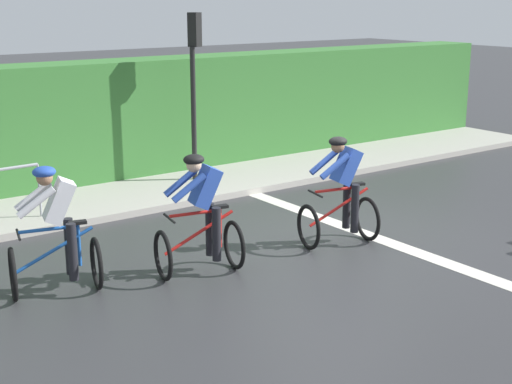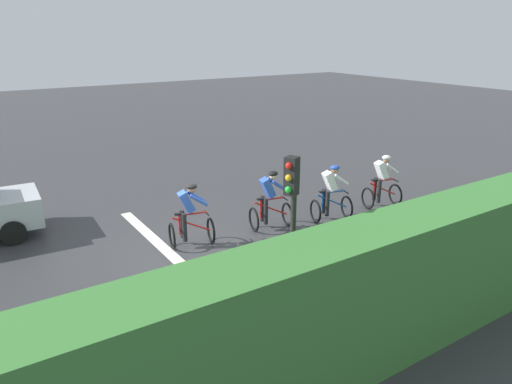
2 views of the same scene
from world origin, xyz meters
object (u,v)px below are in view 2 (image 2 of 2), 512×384
object	(u,v)px
cyclist_fourth	(189,217)
pedestrian_railing_kerbside	(439,220)
cyclist_lead	(382,183)
traffic_light_near_crossing	(292,221)
cyclist_second	(331,194)
cyclist_mid	(270,202)

from	to	relation	value
cyclist_fourth	pedestrian_railing_kerbside	world-z (taller)	cyclist_fourth
cyclist_fourth	pedestrian_railing_kerbside	size ratio (longest dim) A/B	0.46
cyclist_lead	traffic_light_near_crossing	size ratio (longest dim) A/B	0.50
cyclist_second	cyclist_fourth	bearing A→B (deg)	-98.75
cyclist_fourth	traffic_light_near_crossing	distance (m)	4.66
cyclist_second	cyclist_fourth	world-z (taller)	same
traffic_light_near_crossing	cyclist_second	bearing A→B (deg)	131.13
traffic_light_near_crossing	cyclist_lead	bearing A→B (deg)	120.47
traffic_light_near_crossing	cyclist_mid	bearing A→B (deg)	149.39
cyclist_second	cyclist_lead	bearing A→B (deg)	89.70
cyclist_lead	cyclist_mid	size ratio (longest dim) A/B	1.00
cyclist_lead	pedestrian_railing_kerbside	distance (m)	3.17
pedestrian_railing_kerbside	cyclist_mid	bearing A→B (deg)	-141.37
cyclist_fourth	cyclist_lead	bearing A→B (deg)	84.04
cyclist_lead	pedestrian_railing_kerbside	bearing A→B (deg)	-21.71
cyclist_mid	pedestrian_railing_kerbside	world-z (taller)	cyclist_mid
cyclist_mid	pedestrian_railing_kerbside	size ratio (longest dim) A/B	0.46
cyclist_second	traffic_light_near_crossing	world-z (taller)	traffic_light_near_crossing
cyclist_mid	cyclist_lead	bearing A→B (deg)	83.11
cyclist_second	pedestrian_railing_kerbside	xyz separation A→B (m)	(2.96, 0.91, -0.01)
traffic_light_near_crossing	pedestrian_railing_kerbside	distance (m)	5.50
cyclist_fourth	traffic_light_near_crossing	world-z (taller)	traffic_light_near_crossing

